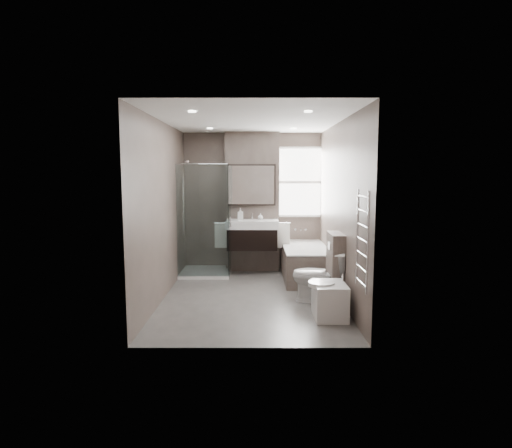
{
  "coord_description": "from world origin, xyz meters",
  "views": [
    {
      "loc": [
        0.07,
        -6.27,
        1.87
      ],
      "look_at": [
        0.07,
        0.15,
        1.08
      ],
      "focal_mm": 30.0,
      "sensor_mm": 36.0,
      "label": 1
    }
  ],
  "objects_px": {
    "bidet": "(329,299)",
    "vanity": "(252,234)",
    "toilet": "(319,276)",
    "bathtub": "(305,261)"
  },
  "relations": [
    {
      "from": "toilet",
      "to": "bidet",
      "type": "height_order",
      "value": "toilet"
    },
    {
      "from": "bathtub",
      "to": "toilet",
      "type": "distance_m",
      "value": 1.37
    },
    {
      "from": "vanity",
      "to": "bidet",
      "type": "xyz_separation_m",
      "value": [
        1.01,
        -2.36,
        -0.5
      ]
    },
    {
      "from": "vanity",
      "to": "bidet",
      "type": "distance_m",
      "value": 2.61
    },
    {
      "from": "bidet",
      "to": "vanity",
      "type": "bearing_deg",
      "value": 113.27
    },
    {
      "from": "vanity",
      "to": "bidet",
      "type": "height_order",
      "value": "vanity"
    },
    {
      "from": "vanity",
      "to": "toilet",
      "type": "bearing_deg",
      "value": -60.13
    },
    {
      "from": "bathtub",
      "to": "toilet",
      "type": "height_order",
      "value": "toilet"
    },
    {
      "from": "toilet",
      "to": "bidet",
      "type": "relative_size",
      "value": 1.33
    },
    {
      "from": "vanity",
      "to": "toilet",
      "type": "relative_size",
      "value": 1.24
    }
  ]
}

